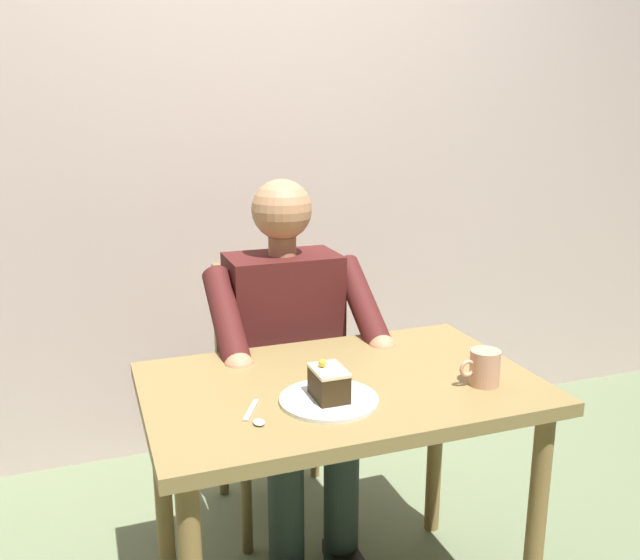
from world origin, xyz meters
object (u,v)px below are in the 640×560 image
dining_table (341,416)px  chair (276,378)px  cake_slice (329,383)px  seated_person (291,360)px  coffee_cup (484,367)px  dessert_spoon (255,417)px

dining_table → chair: chair is taller
chair → cake_slice: bearing=84.1°
chair → cake_slice: 0.77m
dining_table → seated_person: (0.00, -0.44, -0.00)m
dining_table → cake_slice: size_ratio=9.39×
dining_table → coffee_cup: size_ratio=8.98×
dining_table → cake_slice: cake_slice is taller
cake_slice → dessert_spoon: size_ratio=0.77×
seated_person → cake_slice: 0.57m
cake_slice → dessert_spoon: bearing=7.6°
chair → coffee_cup: bearing=114.0°
chair → coffee_cup: size_ratio=7.83×
chair → cake_slice: (0.07, 0.71, 0.28)m
coffee_cup → dessert_spoon: bearing=-1.3°
chair → seated_person: (0.00, 0.17, 0.13)m
chair → seated_person: size_ratio=0.74×
seated_person → coffee_cup: 0.69m
cake_slice → dessert_spoon: (0.19, 0.03, -0.04)m
seated_person → dessert_spoon: seated_person is taller
cake_slice → dessert_spoon: 0.20m
seated_person → coffee_cup: seated_person is taller
dining_table → dessert_spoon: dessert_spoon is taller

